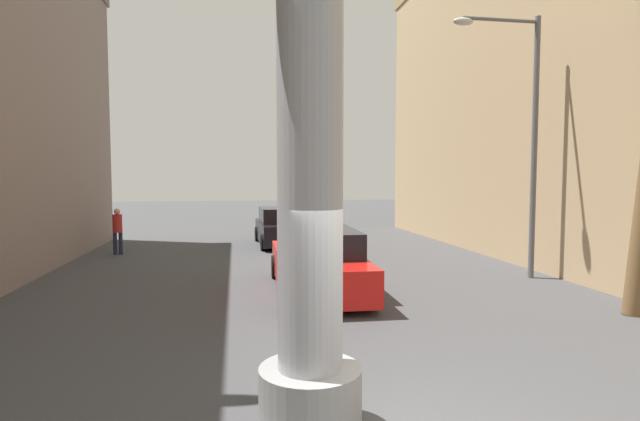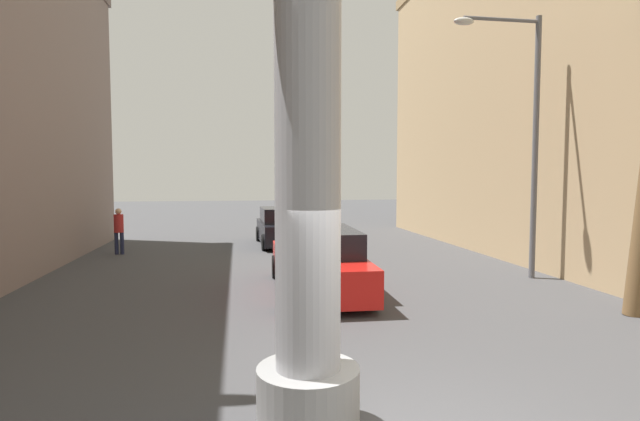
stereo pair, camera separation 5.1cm
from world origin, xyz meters
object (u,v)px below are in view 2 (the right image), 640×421
neon_sign_pole (308,3)px  pedestrian_far_left (119,228)px  car_far (282,227)px  street_lamp (523,121)px  car_lead (318,262)px

neon_sign_pole → pedestrian_far_left: bearing=110.4°
car_far → street_lamp: bearing=-53.2°
car_lead → neon_sign_pole: bearing=-100.0°
neon_sign_pole → street_lamp: bearing=46.2°
car_far → pedestrian_far_left: bearing=-165.8°
neon_sign_pole → pedestrian_far_left: size_ratio=6.09×
street_lamp → neon_sign_pole: bearing=-133.8°
street_lamp → car_lead: 6.89m
street_lamp → car_far: bearing=126.8°
car_lead → car_far: bearing=91.0°
neon_sign_pole → street_lamp: 10.12m
neon_sign_pole → car_lead: (1.18, 6.68, -3.98)m
street_lamp → car_lead: street_lamp is taller
pedestrian_far_left → car_far: bearing=14.2°
street_lamp → pedestrian_far_left: (-12.09, 6.41, -3.39)m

